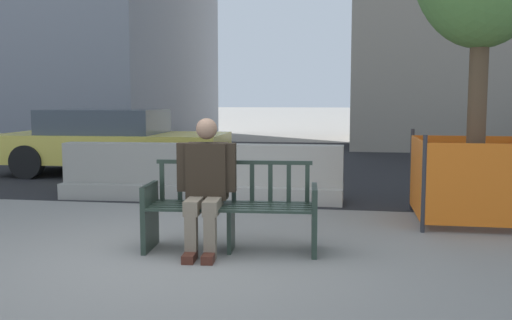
{
  "coord_description": "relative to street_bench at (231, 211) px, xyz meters",
  "views": [
    {
      "loc": [
        1.66,
        -5.02,
        1.5
      ],
      "look_at": [
        0.5,
        1.9,
        0.75
      ],
      "focal_mm": 40.0,
      "sensor_mm": 36.0,
      "label": 1
    }
  ],
  "objects": [
    {
      "name": "ground_plane",
      "position": [
        -0.5,
        -0.43,
        -0.4
      ],
      "size": [
        200.0,
        200.0,
        0.0
      ],
      "primitive_type": "plane",
      "color": "gray"
    },
    {
      "name": "street_asphalt",
      "position": [
        -0.5,
        8.27,
        -0.39
      ],
      "size": [
        120.0,
        12.0,
        0.01
      ],
      "primitive_type": "cube",
      "color": "black",
      "rests_on": "ground"
    },
    {
      "name": "street_bench",
      "position": [
        0.0,
        0.0,
        0.0
      ],
      "size": [
        1.73,
        0.65,
        0.88
      ],
      "color": "#28382D",
      "rests_on": "ground"
    },
    {
      "name": "seated_person",
      "position": [
        -0.24,
        -0.08,
        0.29
      ],
      "size": [
        0.59,
        0.74,
        1.31
      ],
      "color": "#2D2319",
      "rests_on": "ground"
    },
    {
      "name": "jersey_barrier_centre",
      "position": [
        0.06,
        2.77,
        -0.06
      ],
      "size": [
        2.0,
        0.69,
        0.84
      ],
      "color": "#ADA89E",
      "rests_on": "ground"
    },
    {
      "name": "jersey_barrier_left",
      "position": [
        -2.16,
        2.73,
        -0.06
      ],
      "size": [
        2.03,
        0.77,
        0.84
      ],
      "color": "gray",
      "rests_on": "ground"
    },
    {
      "name": "construction_fence",
      "position": [
        2.65,
        1.77,
        0.16
      ],
      "size": [
        1.4,
        1.4,
        1.11
      ],
      "color": "#2D2D33",
      "rests_on": "ground"
    },
    {
      "name": "car_taxi_near",
      "position": [
        -3.57,
        5.31,
        0.27
      ],
      "size": [
        4.5,
        2.11,
        1.3
      ],
      "color": "#DBC64C",
      "rests_on": "ground"
    }
  ]
}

